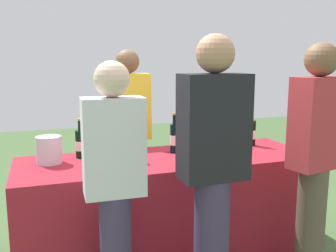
# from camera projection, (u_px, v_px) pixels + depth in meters

# --- Properties ---
(ground_plane) EXTENTS (12.00, 12.00, 0.00)m
(ground_plane) POSITION_uv_depth(u_px,v_px,m) (168.00, 250.00, 3.13)
(ground_plane) COLOR #476638
(tasting_table) EXTENTS (2.31, 0.79, 0.79)m
(tasting_table) POSITION_uv_depth(u_px,v_px,m) (168.00, 205.00, 3.06)
(tasting_table) COLOR maroon
(tasting_table) RESTS_ON ground_plane
(wine_bottle_0) EXTENTS (0.08, 0.08, 0.31)m
(wine_bottle_0) POSITION_uv_depth(u_px,v_px,m) (81.00, 144.00, 2.96)
(wine_bottle_0) COLOR black
(wine_bottle_0) RESTS_ON tasting_table
(wine_bottle_1) EXTENTS (0.08, 0.08, 0.31)m
(wine_bottle_1) POSITION_uv_depth(u_px,v_px,m) (103.00, 146.00, 2.90)
(wine_bottle_1) COLOR black
(wine_bottle_1) RESTS_ON tasting_table
(wine_bottle_2) EXTENTS (0.07, 0.07, 0.33)m
(wine_bottle_2) POSITION_uv_depth(u_px,v_px,m) (174.00, 138.00, 3.12)
(wine_bottle_2) COLOR black
(wine_bottle_2) RESTS_ON tasting_table
(wine_bottle_3) EXTENTS (0.07, 0.07, 0.33)m
(wine_bottle_3) POSITION_uv_depth(u_px,v_px,m) (209.00, 134.00, 3.30)
(wine_bottle_3) COLOR black
(wine_bottle_3) RESTS_ON tasting_table
(wine_bottle_4) EXTENTS (0.08, 0.08, 0.32)m
(wine_bottle_4) POSITION_uv_depth(u_px,v_px,m) (251.00, 133.00, 3.39)
(wine_bottle_4) COLOR black
(wine_bottle_4) RESTS_ON tasting_table
(wine_glass_0) EXTENTS (0.07, 0.07, 0.15)m
(wine_glass_0) POSITION_uv_depth(u_px,v_px,m) (90.00, 152.00, 2.70)
(wine_glass_0) COLOR silver
(wine_glass_0) RESTS_ON tasting_table
(wine_glass_1) EXTENTS (0.08, 0.08, 0.14)m
(wine_glass_1) POSITION_uv_depth(u_px,v_px,m) (138.00, 150.00, 2.82)
(wine_glass_1) COLOR silver
(wine_glass_1) RESTS_ON tasting_table
(wine_glass_2) EXTENTS (0.08, 0.08, 0.14)m
(wine_glass_2) POSITION_uv_depth(u_px,v_px,m) (209.00, 147.00, 2.93)
(wine_glass_2) COLOR silver
(wine_glass_2) RESTS_ON tasting_table
(wine_glass_3) EXTENTS (0.07, 0.07, 0.14)m
(wine_glass_3) POSITION_uv_depth(u_px,v_px,m) (237.00, 141.00, 3.10)
(wine_glass_3) COLOR silver
(wine_glass_3) RESTS_ON tasting_table
(ice_bucket) EXTENTS (0.19, 0.19, 0.20)m
(ice_bucket) POSITION_uv_depth(u_px,v_px,m) (49.00, 150.00, 2.81)
(ice_bucket) COLOR silver
(ice_bucket) RESTS_ON tasting_table
(server_pouring) EXTENTS (0.39, 0.22, 1.64)m
(server_pouring) POSITION_uv_depth(u_px,v_px,m) (129.00, 130.00, 3.58)
(server_pouring) COLOR brown
(server_pouring) RESTS_ON ground_plane
(guest_0) EXTENTS (0.36, 0.21, 1.54)m
(guest_0) POSITION_uv_depth(u_px,v_px,m) (114.00, 181.00, 2.23)
(guest_0) COLOR #3F3351
(guest_0) RESTS_ON ground_plane
(guest_1) EXTENTS (0.40, 0.23, 1.69)m
(guest_1) POSITION_uv_depth(u_px,v_px,m) (213.00, 165.00, 2.28)
(guest_1) COLOR #3F3351
(guest_1) RESTS_ON ground_plane
(guest_2) EXTENTS (0.39, 0.26, 1.66)m
(guest_2) POSITION_uv_depth(u_px,v_px,m) (315.00, 154.00, 2.57)
(guest_2) COLOR brown
(guest_2) RESTS_ON ground_plane
(menu_board) EXTENTS (0.52, 0.05, 0.89)m
(menu_board) POSITION_uv_depth(u_px,v_px,m) (220.00, 160.00, 4.20)
(menu_board) COLOR white
(menu_board) RESTS_ON ground_plane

